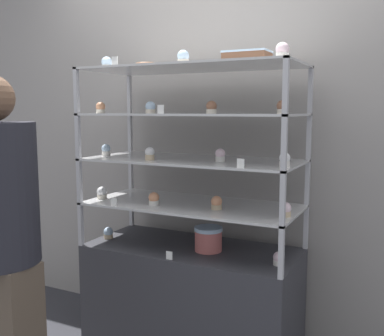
% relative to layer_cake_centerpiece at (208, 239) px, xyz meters
% --- Properties ---
extents(back_wall, '(8.00, 0.05, 2.60)m').
position_rel_layer_cake_centerpiece_xyz_m(back_wall, '(-0.11, 0.44, 0.58)').
color(back_wall, gray).
rests_on(back_wall, ground_plane).
extents(display_base, '(1.20, 0.54, 0.65)m').
position_rel_layer_cake_centerpiece_xyz_m(display_base, '(-0.11, 0.02, -0.39)').
color(display_base, '#333338').
rests_on(display_base, ground_plane).
extents(display_riser_lower, '(1.20, 0.54, 0.25)m').
position_rel_layer_cake_centerpiece_xyz_m(display_riser_lower, '(-0.11, 0.02, 0.17)').
color(display_riser_lower, '#B7B7BC').
rests_on(display_riser_lower, display_base).
extents(display_riser_middle, '(1.20, 0.54, 0.25)m').
position_rel_layer_cake_centerpiece_xyz_m(display_riser_middle, '(-0.11, 0.02, 0.42)').
color(display_riser_middle, '#B7B7BC').
rests_on(display_riser_middle, display_riser_lower).
extents(display_riser_upper, '(1.20, 0.54, 0.25)m').
position_rel_layer_cake_centerpiece_xyz_m(display_riser_upper, '(-0.11, 0.02, 0.68)').
color(display_riser_upper, '#B7B7BC').
rests_on(display_riser_upper, display_riser_middle).
extents(display_riser_top, '(1.20, 0.54, 0.25)m').
position_rel_layer_cake_centerpiece_xyz_m(display_riser_top, '(-0.11, 0.02, 0.93)').
color(display_riser_top, '#B7B7BC').
rests_on(display_riser_top, display_riser_upper).
extents(layer_cake_centerpiece, '(0.16, 0.16, 0.13)m').
position_rel_layer_cake_centerpiece_xyz_m(layer_cake_centerpiece, '(0.00, 0.00, 0.00)').
color(layer_cake_centerpiece, '#C66660').
rests_on(layer_cake_centerpiece, display_base).
extents(sheet_cake_frosted, '(0.23, 0.15, 0.06)m').
position_rel_layer_cake_centerpiece_xyz_m(sheet_cake_frosted, '(0.21, 0.01, 0.97)').
color(sheet_cake_frosted, brown).
rests_on(sheet_cake_frosted, display_riser_top).
extents(cupcake_0, '(0.06, 0.06, 0.07)m').
position_rel_layer_cake_centerpiece_xyz_m(cupcake_0, '(-0.65, -0.05, -0.04)').
color(cupcake_0, '#CCB28C').
rests_on(cupcake_0, display_base).
extents(cupcake_1, '(0.06, 0.06, 0.07)m').
position_rel_layer_cake_centerpiece_xyz_m(cupcake_1, '(0.41, -0.05, -0.04)').
color(cupcake_1, white).
rests_on(cupcake_1, display_base).
extents(price_tag_0, '(0.04, 0.00, 0.04)m').
position_rel_layer_cake_centerpiece_xyz_m(price_tag_0, '(-0.12, -0.23, -0.05)').
color(price_tag_0, white).
rests_on(price_tag_0, display_base).
extents(cupcake_2, '(0.06, 0.06, 0.07)m').
position_rel_layer_cake_centerpiece_xyz_m(cupcake_2, '(-0.66, -0.09, 0.22)').
color(cupcake_2, beige).
rests_on(cupcake_2, display_riser_lower).
extents(cupcake_3, '(0.06, 0.06, 0.07)m').
position_rel_layer_cake_centerpiece_xyz_m(cupcake_3, '(-0.28, -0.11, 0.22)').
color(cupcake_3, white).
rests_on(cupcake_3, display_riser_lower).
extents(cupcake_4, '(0.06, 0.06, 0.07)m').
position_rel_layer_cake_centerpiece_xyz_m(cupcake_4, '(0.07, -0.05, 0.22)').
color(cupcake_4, '#CCB28C').
rests_on(cupcake_4, display_riser_lower).
extents(cupcake_5, '(0.06, 0.06, 0.07)m').
position_rel_layer_cake_centerpiece_xyz_m(cupcake_5, '(0.44, -0.05, 0.22)').
color(cupcake_5, '#CCB28C').
rests_on(cupcake_5, display_riser_lower).
extents(price_tag_1, '(0.04, 0.00, 0.04)m').
position_rel_layer_cake_centerpiece_xyz_m(price_tag_1, '(-0.47, -0.23, 0.21)').
color(price_tag_1, white).
rests_on(price_tag_1, display_riser_lower).
extents(cupcake_6, '(0.05, 0.05, 0.07)m').
position_rel_layer_cake_centerpiece_xyz_m(cupcake_6, '(-0.65, -0.05, 0.47)').
color(cupcake_6, white).
rests_on(cupcake_6, display_riser_middle).
extents(cupcake_7, '(0.05, 0.05, 0.07)m').
position_rel_layer_cake_centerpiece_xyz_m(cupcake_7, '(-0.30, -0.12, 0.47)').
color(cupcake_7, '#CCB28C').
rests_on(cupcake_7, display_riser_middle).
extents(cupcake_8, '(0.05, 0.05, 0.07)m').
position_rel_layer_cake_centerpiece_xyz_m(cupcake_8, '(0.08, -0.03, 0.47)').
color(cupcake_8, white).
rests_on(cupcake_8, display_riser_middle).
extents(cupcake_9, '(0.05, 0.05, 0.07)m').
position_rel_layer_cake_centerpiece_xyz_m(cupcake_9, '(0.44, -0.11, 0.47)').
color(cupcake_9, white).
rests_on(cupcake_9, display_riser_middle).
extents(price_tag_2, '(0.04, 0.00, 0.04)m').
position_rel_layer_cake_centerpiece_xyz_m(price_tag_2, '(0.27, -0.23, 0.46)').
color(price_tag_2, white).
rests_on(price_tag_2, display_riser_middle).
extents(cupcake_10, '(0.06, 0.06, 0.06)m').
position_rel_layer_cake_centerpiece_xyz_m(cupcake_10, '(-0.65, -0.08, 0.72)').
color(cupcake_10, beige).
rests_on(cupcake_10, display_riser_upper).
extents(cupcake_11, '(0.06, 0.06, 0.06)m').
position_rel_layer_cake_centerpiece_xyz_m(cupcake_11, '(-0.30, -0.11, 0.72)').
color(cupcake_11, beige).
rests_on(cupcake_11, display_riser_upper).
extents(cupcake_12, '(0.06, 0.06, 0.06)m').
position_rel_layer_cake_centerpiece_xyz_m(cupcake_12, '(0.06, -0.10, 0.72)').
color(cupcake_12, beige).
rests_on(cupcake_12, display_riser_upper).
extents(cupcake_13, '(0.06, 0.06, 0.06)m').
position_rel_layer_cake_centerpiece_xyz_m(cupcake_13, '(0.42, -0.08, 0.72)').
color(cupcake_13, beige).
rests_on(cupcake_13, display_riser_upper).
extents(price_tag_3, '(0.04, 0.00, 0.04)m').
position_rel_layer_cake_centerpiece_xyz_m(price_tag_3, '(-0.16, -0.23, 0.71)').
color(price_tag_3, white).
rests_on(price_tag_3, display_riser_upper).
extents(cupcake_14, '(0.06, 0.06, 0.07)m').
position_rel_layer_cake_centerpiece_xyz_m(cupcake_14, '(-0.64, -0.03, 0.98)').
color(cupcake_14, white).
rests_on(cupcake_14, display_riser_top).
extents(cupcake_15, '(0.06, 0.06, 0.07)m').
position_rel_layer_cake_centerpiece_xyz_m(cupcake_15, '(-0.11, -0.09, 0.98)').
color(cupcake_15, beige).
rests_on(cupcake_15, display_riser_top).
extents(cupcake_16, '(0.06, 0.06, 0.07)m').
position_rel_layer_cake_centerpiece_xyz_m(cupcake_16, '(0.43, -0.13, 0.98)').
color(cupcake_16, white).
rests_on(cupcake_16, display_riser_top).
extents(price_tag_4, '(0.04, 0.00, 0.04)m').
position_rel_layer_cake_centerpiece_xyz_m(price_tag_4, '(-0.44, -0.23, 0.96)').
color(price_tag_4, white).
rests_on(price_tag_4, display_riser_top).
extents(donut_glazed, '(0.14, 0.14, 0.03)m').
position_rel_layer_cake_centerpiece_xyz_m(donut_glazed, '(-0.40, 0.02, 0.96)').
color(donut_glazed, brown).
rests_on(donut_glazed, display_riser_top).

